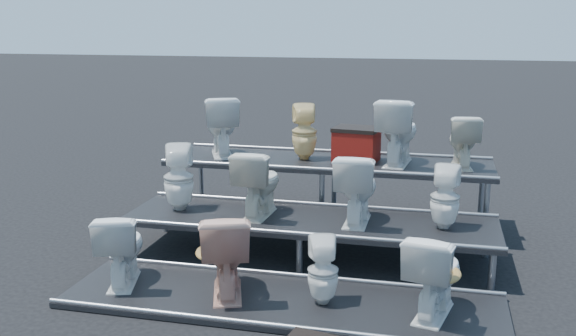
% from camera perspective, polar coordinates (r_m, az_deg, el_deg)
% --- Properties ---
extents(ground, '(80.00, 80.00, 0.00)m').
position_cam_1_polar(ground, '(7.44, 1.81, -7.90)').
color(ground, black).
rests_on(ground, ground).
extents(tier_front, '(4.20, 1.20, 0.06)m').
position_cam_1_polar(tier_front, '(6.26, -0.64, -11.78)').
color(tier_front, black).
rests_on(tier_front, ground).
extents(tier_mid, '(4.20, 1.20, 0.46)m').
position_cam_1_polar(tier_mid, '(7.36, 1.83, -6.23)').
color(tier_mid, black).
rests_on(tier_mid, ground).
extents(tier_back, '(4.20, 1.20, 0.86)m').
position_cam_1_polar(tier_back, '(8.52, 3.60, -2.15)').
color(tier_back, black).
rests_on(tier_back, ground).
extents(toilet_0, '(0.62, 0.83, 0.76)m').
position_cam_1_polar(toilet_0, '(6.67, -14.60, -6.84)').
color(toilet_0, white).
rests_on(toilet_0, tier_front).
extents(toilet_1, '(0.70, 0.93, 0.84)m').
position_cam_1_polar(toilet_1, '(6.23, -5.56, -7.49)').
color(toilet_1, '#D99F88').
rests_on(toilet_1, tier_front).
extents(toilet_2, '(0.35, 0.36, 0.64)m').
position_cam_1_polar(toilet_2, '(6.04, 3.13, -9.11)').
color(toilet_2, white).
rests_on(toilet_2, tier_front).
extents(toilet_3, '(0.60, 0.85, 0.79)m').
position_cam_1_polar(toilet_3, '(5.93, 12.87, -9.10)').
color(toilet_3, white).
rests_on(toilet_3, tier_front).
extents(toilet_4, '(0.45, 0.45, 0.78)m').
position_cam_1_polar(toilet_4, '(7.64, -9.70, -0.85)').
color(toilet_4, white).
rests_on(toilet_4, tier_mid).
extents(toilet_5, '(0.47, 0.78, 0.77)m').
position_cam_1_polar(toilet_5, '(7.32, -2.65, -1.31)').
color(toilet_5, silver).
rests_on(toilet_5, tier_mid).
extents(toilet_6, '(0.45, 0.78, 0.79)m').
position_cam_1_polar(toilet_6, '(7.10, 6.13, -1.77)').
color(toilet_6, white).
rests_on(toilet_6, tier_mid).
extents(toilet_7, '(0.34, 0.35, 0.69)m').
position_cam_1_polar(toilet_7, '(7.06, 13.79, -2.56)').
color(toilet_7, white).
rests_on(toilet_7, tier_mid).
extents(toilet_8, '(0.73, 0.91, 0.81)m').
position_cam_1_polar(toilet_8, '(8.71, -5.97, 3.75)').
color(toilet_8, white).
rests_on(toilet_8, tier_back).
extents(toilet_9, '(0.41, 0.41, 0.73)m').
position_cam_1_polar(toilet_9, '(8.41, 1.47, 3.22)').
color(toilet_9, '#F5D891').
rests_on(toilet_9, tier_back).
extents(toilet_10, '(0.57, 0.88, 0.85)m').
position_cam_1_polar(toilet_10, '(8.24, 9.73, 3.24)').
color(toilet_10, white).
rests_on(toilet_10, tier_back).
extents(toilet_11, '(0.44, 0.69, 0.66)m').
position_cam_1_polar(toilet_11, '(8.25, 15.28, 2.33)').
color(toilet_11, silver).
rests_on(toilet_11, tier_back).
extents(red_crate, '(0.61, 0.51, 0.40)m').
position_cam_1_polar(red_crate, '(8.40, 6.09, 1.96)').
color(red_crate, maroon).
rests_on(red_crate, tier_back).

